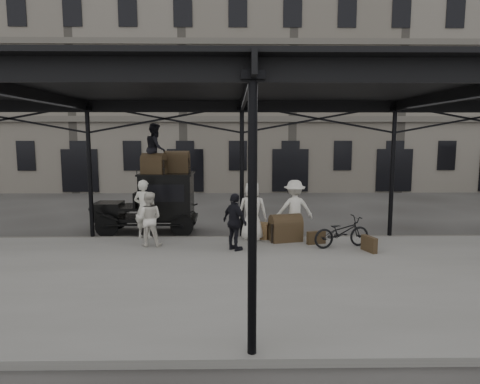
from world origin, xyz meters
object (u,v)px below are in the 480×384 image
object	(u,v)px
porter_left	(144,209)
porter_official	(235,222)
bicycle	(342,232)
taxi	(158,200)
steamer_trunk_roof_near	(154,165)
steamer_trunk_platform	(285,230)

from	to	relation	value
porter_left	porter_official	xyz separation A→B (m)	(2.98, -1.57, -0.12)
bicycle	porter_official	bearing A→B (deg)	80.18
porter_left	porter_official	size ratio (longest dim) A/B	1.15
taxi	steamer_trunk_roof_near	bearing A→B (deg)	-108.07
porter_official	steamer_trunk_roof_near	xyz separation A→B (m)	(-2.83, 2.72, 1.49)
porter_official	taxi	bearing A→B (deg)	3.23
porter_left	porter_official	world-z (taller)	porter_left
porter_left	steamer_trunk_platform	bearing A→B (deg)	-168.25
taxi	bicycle	size ratio (longest dim) A/B	2.03
taxi	steamer_trunk_platform	world-z (taller)	taxi
porter_left	bicycle	world-z (taller)	porter_left
porter_left	bicycle	distance (m)	6.36
taxi	porter_official	size ratio (longest dim) A/B	2.16
porter_official	porter_left	bearing A→B (deg)	22.60
taxi	bicycle	xyz separation A→B (m)	(5.97, -2.69, -0.58)
porter_official	bicycle	size ratio (longest dim) A/B	0.94
taxi	porter_left	xyz separation A→B (m)	(-0.23, -1.40, -0.09)
bicycle	steamer_trunk_platform	size ratio (longest dim) A/B	1.82
steamer_trunk_platform	porter_left	bearing A→B (deg)	159.65
taxi	porter_official	world-z (taller)	taxi
taxi	bicycle	world-z (taller)	taxi
taxi	steamer_trunk_platform	size ratio (longest dim) A/B	3.69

